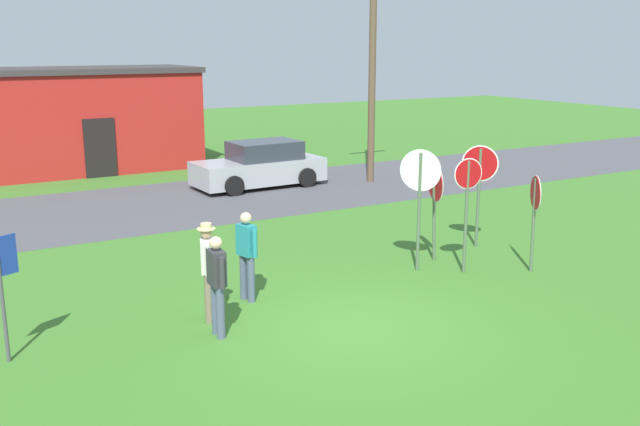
% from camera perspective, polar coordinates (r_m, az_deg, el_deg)
% --- Properties ---
extents(ground_plane, '(80.00, 80.00, 0.00)m').
position_cam_1_polar(ground_plane, '(12.04, 2.78, -9.33)').
color(ground_plane, '#3D7528').
extents(street_asphalt, '(60.00, 6.40, 0.01)m').
position_cam_1_polar(street_asphalt, '(21.54, -12.87, 0.66)').
color(street_asphalt, '#4C4C51').
rests_on(street_asphalt, ground).
extents(building_background, '(8.08, 4.09, 3.80)m').
position_cam_1_polar(building_background, '(28.18, -18.33, 7.22)').
color(building_background, '#B2231E').
rests_on(building_background, ground).
extents(utility_pole, '(1.80, 0.24, 8.29)m').
position_cam_1_polar(utility_pole, '(24.19, 4.25, 12.67)').
color(utility_pole, brown).
rests_on(utility_pole, ground).
extents(parked_car_on_street, '(4.37, 2.15, 1.51)m').
position_cam_1_polar(parked_car_on_street, '(23.68, -4.86, 3.79)').
color(parked_car_on_street, '#A5A8AD').
rests_on(parked_car_on_street, ground).
extents(stop_sign_leaning_right, '(0.55, 0.69, 2.58)m').
position_cam_1_polar(stop_sign_leaning_right, '(14.68, 8.06, 2.07)').
color(stop_sign_leaning_right, '#51664C').
rests_on(stop_sign_leaning_right, ground).
extents(stop_sign_rear_right, '(0.63, 0.14, 2.42)m').
position_cam_1_polar(stop_sign_rear_right, '(14.76, 11.77, 1.25)').
color(stop_sign_rear_right, '#51664C').
rests_on(stop_sign_rear_right, ground).
extents(stop_sign_nearest, '(0.30, 0.85, 2.19)m').
position_cam_1_polar(stop_sign_nearest, '(15.49, 9.23, 1.56)').
color(stop_sign_nearest, '#51664C').
rests_on(stop_sign_nearest, ground).
extents(stop_sign_low_front, '(0.57, 0.63, 2.41)m').
position_cam_1_polar(stop_sign_low_front, '(16.72, 12.73, 2.82)').
color(stop_sign_low_front, '#51664C').
rests_on(stop_sign_low_front, ground).
extents(stop_sign_rear_left, '(0.40, 0.65, 2.06)m').
position_cam_1_polar(stop_sign_rear_left, '(15.22, 16.91, 0.50)').
color(stop_sign_rear_left, '#51664C').
rests_on(stop_sign_rear_left, ground).
extents(person_on_left, '(0.31, 0.55, 1.69)m').
position_cam_1_polar(person_on_left, '(13.07, -5.94, -3.10)').
color(person_on_left, '#4C5670').
rests_on(person_on_left, ground).
extents(person_in_dark_shirt, '(0.33, 0.54, 1.74)m').
position_cam_1_polar(person_in_dark_shirt, '(12.20, -9.06, -4.26)').
color(person_in_dark_shirt, '#7A6B56').
rests_on(person_in_dark_shirt, ground).
extents(person_near_signs, '(0.23, 0.57, 1.69)m').
position_cam_1_polar(person_near_signs, '(11.56, -8.30, -5.42)').
color(person_near_signs, '#4C5670').
rests_on(person_near_signs, ground).
extents(info_panel_leftmost, '(0.56, 0.27, 1.94)m').
position_cam_1_polar(info_panel_leftmost, '(11.41, -24.41, -4.71)').
color(info_panel_leftmost, '#4C4C51').
rests_on(info_panel_leftmost, ground).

